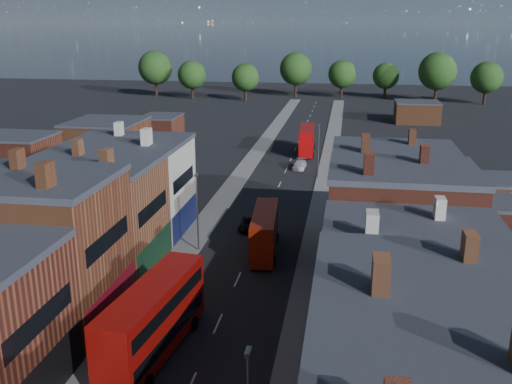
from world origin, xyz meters
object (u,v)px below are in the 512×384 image
(bus_0, at_px, (153,318))
(car_3, at_px, (300,165))
(bus_2, at_px, (307,140))
(bus_1, at_px, (265,231))
(car_2, at_px, (249,223))

(bus_0, distance_m, car_3, 54.79)
(bus_2, xyz_separation_m, car_3, (-0.29, -11.10, -1.83))
(bus_2, height_order, car_3, bus_2)
(bus_1, bearing_deg, bus_0, -108.55)
(bus_1, height_order, car_3, bus_1)
(bus_0, height_order, car_3, bus_0)
(bus_2, relative_size, car_2, 2.38)
(bus_1, distance_m, bus_2, 46.15)
(bus_2, bearing_deg, car_2, -97.44)
(bus_0, bearing_deg, bus_2, 91.96)
(bus_0, height_order, bus_1, bus_0)
(bus_2, xyz_separation_m, car_2, (-3.50, -39.52, -1.86))
(bus_0, xyz_separation_m, bus_2, (5.70, 65.58, -0.32))
(bus_2, bearing_deg, car_3, -93.87)
(bus_2, distance_m, car_2, 39.71)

